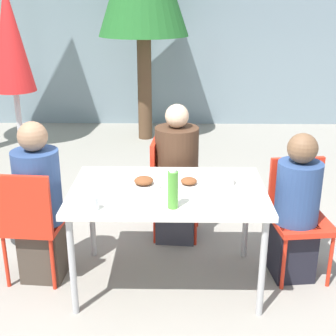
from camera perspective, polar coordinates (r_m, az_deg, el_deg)
ground_plane at (r=3.54m, az=-0.00°, el=-13.62°), size 24.00×24.00×0.00m
building_facade at (r=7.59m, az=0.58°, el=16.66°), size 10.00×0.20×3.00m
dining_table at (r=3.21m, az=-0.00°, el=-3.51°), size 1.33×0.86×0.74m
chair_left at (r=3.43m, az=-16.52°, el=-5.90°), size 0.43×0.43×0.87m
person_left at (r=3.46m, az=-15.36°, el=-4.56°), size 0.33×0.33×1.18m
chair_right at (r=3.57m, az=15.63°, el=-4.76°), size 0.44×0.44×0.87m
person_right at (r=3.48m, az=15.34°, el=-5.11°), size 0.31×0.31×1.10m
chair_far at (r=3.95m, az=-0.05°, el=-1.49°), size 0.43×0.43×0.87m
person_far at (r=3.88m, az=1.05°, el=-1.24°), size 0.36×0.36×1.17m
closed_umbrella at (r=3.82m, az=-18.49°, el=12.69°), size 0.36×0.36×2.07m
plate_0 at (r=3.23m, az=2.55°, el=-1.84°), size 0.20×0.20×0.06m
plate_1 at (r=3.22m, az=-2.97°, el=-1.80°), size 0.24×0.24×0.07m
bottle at (r=2.86m, az=0.60°, el=-2.60°), size 0.07×0.07×0.26m
drinking_cup at (r=2.90m, az=-9.10°, el=-4.26°), size 0.07×0.07×0.09m
salad_bowl at (r=3.28m, az=6.43°, el=-1.41°), size 0.19×0.19×0.06m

